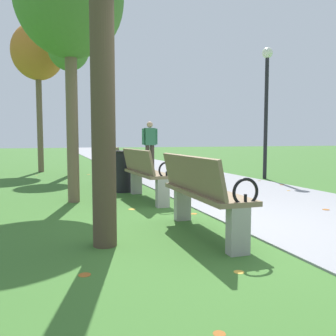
# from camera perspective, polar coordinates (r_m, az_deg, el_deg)

# --- Properties ---
(ground_plane) EXTENTS (80.00, 80.00, 0.00)m
(ground_plane) POSITION_cam_1_polar(r_m,az_deg,el_deg) (4.36, 11.11, -9.70)
(ground_plane) COLOR #386628
(paved_walkway) EXTENTS (3.14, 44.00, 0.02)m
(paved_walkway) POSITION_cam_1_polar(r_m,az_deg,el_deg) (21.99, -9.21, 1.89)
(paved_walkway) COLOR gray
(paved_walkway) RESTS_ON ground
(park_bench_1) EXTENTS (0.49, 1.61, 0.90)m
(park_bench_1) POSITION_cam_1_polar(r_m,az_deg,el_deg) (3.99, 5.38, -3.89)
(park_bench_1) COLOR #7A664C
(park_bench_1) RESTS_ON ground
(park_bench_2) EXTENTS (0.54, 1.62, 0.90)m
(park_bench_2) POSITION_cam_1_polar(r_m,az_deg,el_deg) (6.23, -3.71, -0.76)
(park_bench_2) COLOR #7A664C
(park_bench_2) RESTS_ON ground
(park_bench_3) EXTENTS (0.51, 1.61, 0.90)m
(park_bench_3) POSITION_cam_1_polar(r_m,az_deg,el_deg) (8.43, -7.75, 0.64)
(park_bench_3) COLOR #7A664C
(park_bench_3) RESTS_ON ground
(tree_2) EXTENTS (1.77, 1.77, 4.36)m
(tree_2) POSITION_cam_1_polar(r_m,az_deg,el_deg) (6.62, -15.57, 24.66)
(tree_2) COLOR brown
(tree_2) RESTS_ON ground
(tree_3) EXTENTS (1.18, 1.18, 4.34)m
(tree_3) POSITION_cam_1_polar(r_m,az_deg,el_deg) (11.10, -15.70, 17.36)
(tree_3) COLOR #4C3D2D
(tree_3) RESTS_ON ground
(tree_4) EXTENTS (1.63, 1.63, 4.74)m
(tree_4) POSITION_cam_1_polar(r_m,az_deg,el_deg) (12.56, -20.24, 16.95)
(tree_4) COLOR brown
(tree_4) RESTS_ON ground
(pedestrian_walking) EXTENTS (0.53, 0.23, 1.62)m
(pedestrian_walking) POSITION_cam_1_polar(r_m,az_deg,el_deg) (11.65, -2.95, 3.98)
(pedestrian_walking) COLOR #3D3328
(pedestrian_walking) RESTS_ON paved_walkway
(trash_bin) EXTENTS (0.48, 0.48, 0.84)m
(trash_bin) POSITION_cam_1_polar(r_m,az_deg,el_deg) (7.28, -7.12, -0.48)
(trash_bin) COLOR black
(trash_bin) RESTS_ON ground
(lamp_post) EXTENTS (0.28, 0.28, 3.48)m
(lamp_post) POSITION_cam_1_polar(r_m,az_deg,el_deg) (9.97, 15.57, 11.64)
(lamp_post) COLOR black
(lamp_post) RESTS_ON ground
(scattered_leaves) EXTENTS (5.53, 9.56, 0.02)m
(scattered_leaves) POSITION_cam_1_polar(r_m,az_deg,el_deg) (6.99, -2.10, -4.09)
(scattered_leaves) COLOR gold
(scattered_leaves) RESTS_ON ground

